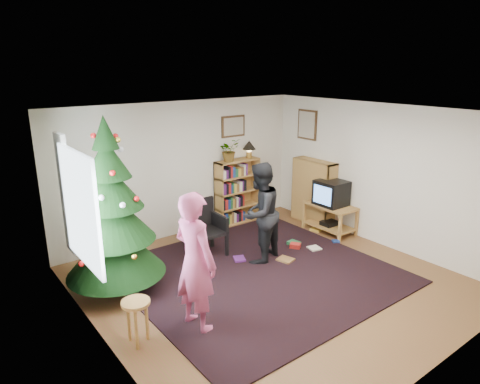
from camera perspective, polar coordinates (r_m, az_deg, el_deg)
floor at (r=6.56m, az=4.09°, el=-11.79°), size 5.00×5.00×0.00m
ceiling at (r=5.80m, az=4.61°, el=10.47°), size 5.00×5.00×0.00m
wall_back at (r=8.03m, az=-7.62°, el=3.05°), size 5.00×0.02×2.50m
wall_front at (r=4.65m, az=25.52°, el=-8.82°), size 5.00×0.02×2.50m
wall_left at (r=4.87m, az=-18.39°, el=-6.83°), size 0.02×5.00×2.50m
wall_right at (r=7.90m, az=18.03°, el=2.13°), size 0.02×5.00×2.50m
rug at (r=6.75m, az=2.38°, el=-10.77°), size 3.80×3.60×0.02m
window_pane at (r=5.33m, az=-20.51°, el=-2.13°), size 0.04×1.20×1.40m
curtain at (r=5.99m, az=-22.18°, el=-0.30°), size 0.06×0.35×1.60m
picture_back at (r=8.50m, az=-0.92°, el=8.75°), size 0.55×0.03×0.42m
picture_right at (r=8.83m, az=8.96°, el=8.86°), size 0.03×0.50×0.60m
christmas_tree at (r=6.15m, az=-16.64°, el=-3.81°), size 1.38×1.38×2.50m
bookshelf_back at (r=8.66m, az=-0.35°, el=0.20°), size 0.95×0.30×1.30m
bookshelf_right at (r=8.74m, az=9.78°, el=0.11°), size 0.30×0.95×1.30m
tv_stand at (r=8.41m, az=11.88°, el=-3.09°), size 0.54×0.97×0.55m
crt_tv at (r=8.27m, az=12.05°, el=-0.11°), size 0.50×0.54×0.47m
armchair at (r=7.26m, az=-4.79°, el=-4.46°), size 0.53×0.53×0.95m
stool at (r=5.19m, az=-13.67°, el=-15.14°), size 0.33×0.33×0.55m
person_standing at (r=5.17m, az=-5.99°, el=-9.25°), size 0.51×0.69×1.74m
person_by_chair at (r=6.88m, az=2.65°, el=-2.83°), size 0.96×0.86×1.65m
potted_plant at (r=8.34m, az=-1.47°, el=5.60°), size 0.42×0.37×0.44m
table_lamp at (r=8.64m, az=1.23°, el=6.12°), size 0.27×0.27×0.36m
floor_clutter at (r=7.69m, az=7.79°, el=-7.12°), size 2.23×0.84×0.08m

